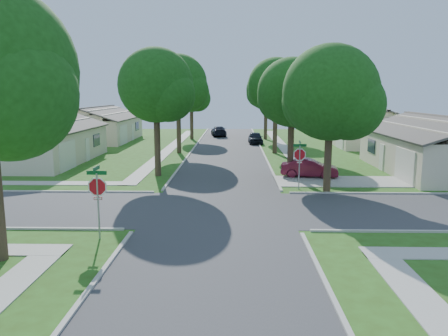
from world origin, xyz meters
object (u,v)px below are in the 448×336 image
stop_sign_ne (300,157)px  tree_e_far (267,92)px  tree_e_near (293,96)px  car_driveway (309,168)px  stop_sign_sw (97,190)px  car_curb_east (255,138)px  tree_w_near (157,89)px  house_nw_far (99,128)px  tree_w_far (192,96)px  house_ne_far (367,131)px  tree_ne_corner (331,97)px  tree_w_mid (179,86)px  house_nw_near (38,144)px  car_curb_west (219,131)px  house_ne_near (439,152)px  tree_e_mid (276,88)px

stop_sign_ne → tree_e_far: tree_e_far is taller
tree_e_near → car_driveway: (1.25, -0.33, -5.00)m
stop_sign_sw → tree_e_far: 40.04m
stop_sign_ne → car_curb_east: bearing=93.5°
tree_e_far → car_curb_east: 7.35m
tree_w_near → house_nw_far: (-11.35, 22.99, -4.60)m
tree_w_far → house_ne_far: tree_w_far is taller
tree_ne_corner → house_ne_far: bearing=68.8°
car_curb_east → tree_ne_corner: bearing=-83.8°
house_ne_far → tree_w_near: bearing=-135.9°
stop_sign_sw → tree_ne_corner: 14.64m
house_ne_far → stop_sign_sw: bearing=-121.6°
tree_w_far → tree_e_near: bearing=-69.4°
tree_e_far → tree_w_mid: tree_w_mid is taller
house_nw_near → car_curb_west: house_nw_near is taller
tree_e_far → car_curb_west: (-6.16, 4.02, -5.30)m
house_ne_near → car_curb_east: size_ratio=3.44×
house_nw_far → tree_e_far: bearing=5.5°
tree_w_mid → tree_w_far: bearing=90.0°
tree_w_far → car_driveway: bearing=-67.2°
car_curb_west → stop_sign_ne: bearing=93.5°
stop_sign_sw → tree_e_mid: bearing=69.8°
tree_ne_corner → car_curb_west: (-7.76, 33.82, -4.92)m
stop_sign_sw → tree_w_near: bearing=89.8°
tree_ne_corner → tree_e_near: bearing=108.5°
tree_e_far → house_nw_near: size_ratio=0.64×
tree_e_near → house_nw_near: size_ratio=0.61×
stop_sign_sw → house_nw_far: house_nw_far is taller
tree_e_far → car_driveway: (1.25, -25.33, -5.33)m
tree_e_near → tree_e_mid: tree_e_mid is taller
house_ne_far → car_curb_east: 12.82m
stop_sign_sw → car_curb_west: bearing=85.6°
house_nw_far → tree_w_far: bearing=10.0°
tree_e_near → house_ne_far: size_ratio=0.61×
car_curb_east → tree_e_mid: bearing=-80.2°
house_nw_near → car_curb_west: bearing=57.6°
tree_e_far → house_ne_far: bearing=-24.0°
tree_w_near → house_nw_far: tree_w_near is taller
stop_sign_sw → house_ne_near: size_ratio=0.22×
tree_e_far → tree_w_near: (-9.40, -25.00, 0.14)m
tree_w_mid → house_ne_near: (20.63, -10.01, -4.97)m
tree_w_near → tree_ne_corner: (11.00, -4.80, -0.52)m
tree_w_far → car_curb_west: 7.08m
house_ne_near → house_ne_far: 18.00m
tree_e_mid → tree_e_far: tree_e_mid is taller
tree_w_far → car_curb_east: bearing=-31.6°
stop_sign_ne → tree_e_far: 29.57m
tree_e_near → car_curb_west: size_ratio=1.78×
house_nw_far → car_curb_east: bearing=-8.4°
tree_w_near → car_curb_west: (3.24, 29.02, -5.44)m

